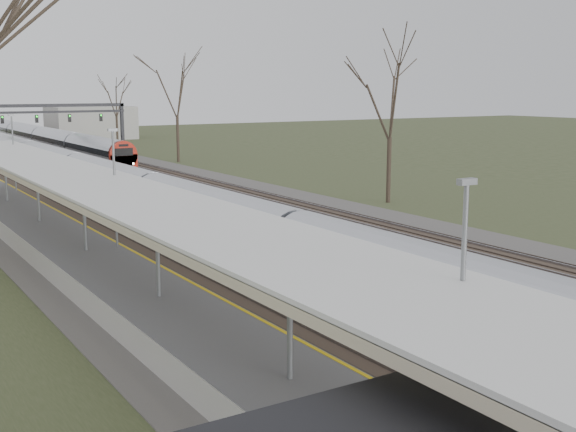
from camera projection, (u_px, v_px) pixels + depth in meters
The scene contains 7 objects.
track_bed at pixel (128, 194), 52.73m from camera, with size 24.00×160.00×0.22m.
platform at pixel (64, 247), 33.18m from camera, with size 3.50×69.00×1.00m, color #9E9B93.
canopy at pixel (90, 184), 28.82m from camera, with size 4.10×50.00×3.11m.
signal_gantry at pixel (29, 115), 76.91m from camera, with size 21.00×0.59×6.08m.
tree_east_far at pixel (391, 95), 47.82m from camera, with size 5.00×5.00×10.30m.
train_near at pixel (79, 174), 53.14m from camera, with size 2.62×90.21×3.05m.
train_far at pixel (29, 136), 96.43m from camera, with size 2.62×75.21×3.05m.
Camera 1 is at (-17.54, 4.55, 7.70)m, focal length 45.00 mm.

